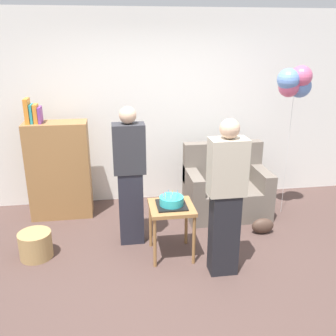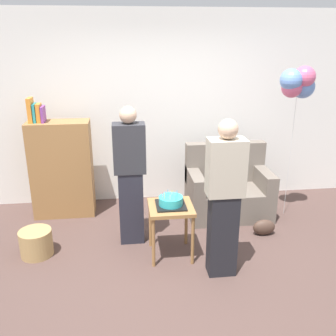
% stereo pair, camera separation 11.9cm
% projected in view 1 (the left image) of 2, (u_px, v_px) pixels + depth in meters
% --- Properties ---
extents(ground_plane, '(8.00, 8.00, 0.00)m').
position_uv_depth(ground_plane, '(180.00, 273.00, 3.93)').
color(ground_plane, '#4C3833').
extents(wall_back, '(6.00, 0.10, 2.70)m').
position_uv_depth(wall_back, '(155.00, 109.00, 5.39)').
color(wall_back, silver).
rests_on(wall_back, ground_plane).
extents(couch, '(1.10, 0.70, 0.96)m').
position_uv_depth(couch, '(226.00, 190.00, 5.17)').
color(couch, '#6B6056').
rests_on(couch, ground_plane).
extents(bookshelf, '(0.80, 0.36, 1.61)m').
position_uv_depth(bookshelf, '(59.00, 169.00, 4.99)').
color(bookshelf, olive).
rests_on(bookshelf, ground_plane).
extents(side_table, '(0.48, 0.48, 0.60)m').
position_uv_depth(side_table, '(171.00, 213.00, 4.10)').
color(side_table, olive).
rests_on(side_table, ground_plane).
extents(birthday_cake, '(0.32, 0.32, 0.17)m').
position_uv_depth(birthday_cake, '(171.00, 201.00, 4.06)').
color(birthday_cake, black).
rests_on(birthday_cake, side_table).
extents(person_blowing_candles, '(0.36, 0.22, 1.63)m').
position_uv_depth(person_blowing_candles, '(130.00, 176.00, 4.28)').
color(person_blowing_candles, '#23232D').
rests_on(person_blowing_candles, ground_plane).
extents(person_holding_cake, '(0.36, 0.22, 1.63)m').
position_uv_depth(person_holding_cake, '(226.00, 198.00, 3.70)').
color(person_holding_cake, black).
rests_on(person_holding_cake, ground_plane).
extents(wicker_basket, '(0.36, 0.36, 0.30)m').
position_uv_depth(wicker_basket, '(36.00, 245.00, 4.17)').
color(wicker_basket, '#A88451').
rests_on(wicker_basket, ground_plane).
extents(handbag, '(0.28, 0.14, 0.20)m').
position_uv_depth(handbag, '(263.00, 226.00, 4.70)').
color(handbag, '#473328').
rests_on(handbag, ground_plane).
extents(balloon_bunch, '(0.48, 0.35, 2.00)m').
position_uv_depth(balloon_bunch, '(295.00, 82.00, 4.65)').
color(balloon_bunch, silver).
rests_on(balloon_bunch, ground_plane).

